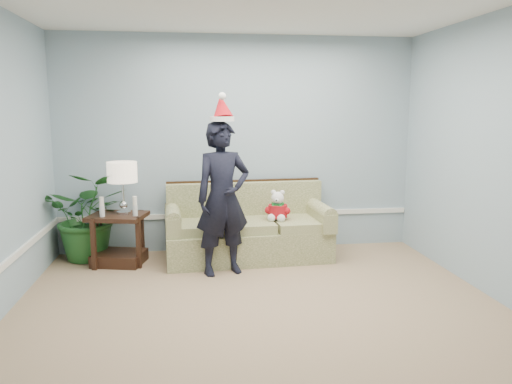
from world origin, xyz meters
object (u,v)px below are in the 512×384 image
object	(u,v)px
man	(223,199)
sofa	(247,231)
table_lamp	(122,174)
teddy_bear	(278,209)
side_table	(119,245)
houseplant	(89,215)

from	to	relation	value
man	sofa	bearing A→B (deg)	42.53
sofa	table_lamp	size ratio (longest dim) A/B	3.29
table_lamp	teddy_bear	xyz separation A→B (m)	(1.80, -0.06, -0.44)
sofa	table_lamp	world-z (taller)	table_lamp
sofa	side_table	world-z (taller)	sofa
table_lamp	man	world-z (taller)	man
side_table	teddy_bear	xyz separation A→B (m)	(1.88, -0.05, 0.38)
teddy_bear	table_lamp	bearing A→B (deg)	-162.01
side_table	teddy_bear	bearing A→B (deg)	-1.47
houseplant	man	size ratio (longest dim) A/B	0.64
teddy_bear	man	bearing A→B (deg)	-127.35
sofa	man	distance (m)	0.83
sofa	houseplant	size ratio (longest dim) A/B	1.85
table_lamp	man	xyz separation A→B (m)	(1.12, -0.50, -0.22)
sofa	man	bearing A→B (deg)	-123.65
table_lamp	sofa	bearing A→B (deg)	2.36
houseplant	man	bearing A→B (deg)	-25.35
side_table	man	bearing A→B (deg)	-22.42
man	table_lamp	bearing A→B (deg)	138.89
side_table	table_lamp	xyz separation A→B (m)	(0.07, 0.01, 0.82)
sofa	table_lamp	xyz separation A→B (m)	(-1.45, -0.06, 0.73)
man	teddy_bear	world-z (taller)	man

